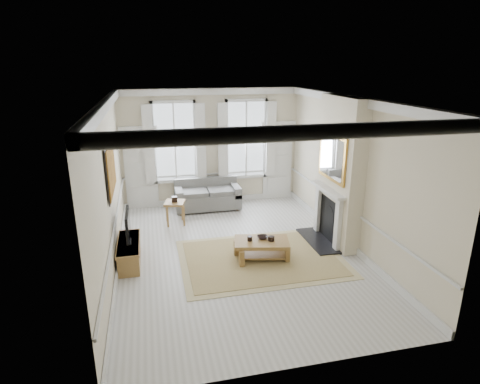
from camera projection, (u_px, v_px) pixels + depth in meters
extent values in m
plane|color=#B7B5AD|center=(238.00, 254.00, 8.95)|extent=(7.20, 7.20, 0.00)
plane|color=white|center=(238.00, 98.00, 7.90)|extent=(7.20, 7.20, 0.00)
plane|color=beige|center=(211.00, 147.00, 11.77)|extent=(5.20, 0.00, 5.20)
plane|color=beige|center=(109.00, 189.00, 7.87)|extent=(0.00, 7.20, 7.20)
plane|color=beige|center=(351.00, 174.00, 8.98)|extent=(0.00, 7.20, 7.20)
cube|color=silver|center=(141.00, 170.00, 11.46)|extent=(0.90, 0.08, 2.30)
cube|color=silver|center=(277.00, 162.00, 12.34)|extent=(0.90, 0.08, 2.30)
cube|color=#AE791D|center=(111.00, 168.00, 8.05)|extent=(0.05, 1.66, 1.06)
cube|color=beige|center=(340.00, 172.00, 9.13)|extent=(0.35, 1.70, 3.38)
cube|color=black|center=(318.00, 241.00, 9.56)|extent=(0.55, 1.50, 0.05)
cube|color=silver|center=(338.00, 228.00, 8.92)|extent=(0.10, 0.18, 1.15)
cube|color=silver|center=(318.00, 211.00, 9.94)|extent=(0.10, 0.18, 1.15)
cube|color=silver|center=(327.00, 189.00, 9.20)|extent=(0.20, 1.45, 0.06)
cube|color=black|center=(329.00, 219.00, 9.45)|extent=(0.02, 0.92, 1.00)
cube|color=gold|center=(332.00, 157.00, 8.98)|extent=(0.06, 1.26, 1.06)
cube|color=#61615E|center=(208.00, 200.00, 11.65)|extent=(1.85, 0.90, 0.42)
cube|color=#61615E|center=(206.00, 184.00, 11.86)|extent=(1.85, 0.20, 0.44)
cube|color=#61615E|center=(179.00, 194.00, 11.40)|extent=(0.20, 0.90, 0.30)
cube|color=#61615E|center=(235.00, 190.00, 11.75)|extent=(0.20, 0.90, 0.30)
cylinder|color=brown|center=(181.00, 213.00, 11.24)|extent=(0.06, 0.06, 0.08)
cylinder|color=brown|center=(232.00, 202.00, 12.20)|extent=(0.06, 0.06, 0.08)
cube|color=brown|center=(175.00, 203.00, 10.48)|extent=(0.60, 0.60, 0.06)
cube|color=brown|center=(168.00, 217.00, 10.35)|extent=(0.05, 0.05, 0.55)
cube|color=brown|center=(184.00, 216.00, 10.43)|extent=(0.05, 0.05, 0.55)
cube|color=brown|center=(167.00, 212.00, 10.72)|extent=(0.05, 0.05, 0.55)
cube|color=brown|center=(182.00, 210.00, 10.80)|extent=(0.05, 0.05, 0.55)
cube|color=#98824E|center=(261.00, 258.00, 8.73)|extent=(3.50, 2.60, 0.02)
cube|color=brown|center=(262.00, 242.00, 8.61)|extent=(1.28, 0.91, 0.08)
cube|color=brown|center=(242.00, 259.00, 8.35)|extent=(0.10, 0.10, 0.36)
cube|color=brown|center=(286.00, 254.00, 8.56)|extent=(0.10, 0.10, 0.36)
cube|color=brown|center=(237.00, 249.00, 8.80)|extent=(0.10, 0.10, 0.36)
cube|color=brown|center=(279.00, 245.00, 9.00)|extent=(0.10, 0.10, 0.36)
cylinder|color=black|center=(250.00, 238.00, 8.58)|extent=(0.11, 0.11, 0.11)
cylinder|color=black|center=(271.00, 239.00, 8.58)|extent=(0.13, 0.13, 0.10)
imported|color=black|center=(263.00, 237.00, 8.69)|extent=(0.24, 0.24, 0.06)
cube|color=brown|center=(129.00, 252.00, 8.51)|extent=(0.43, 1.33, 0.48)
cube|color=black|center=(129.00, 241.00, 8.43)|extent=(0.08, 0.30, 0.03)
cube|color=black|center=(128.00, 224.00, 8.31)|extent=(0.05, 0.90, 0.55)
cube|color=black|center=(129.00, 224.00, 8.32)|extent=(0.01, 0.83, 0.49)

